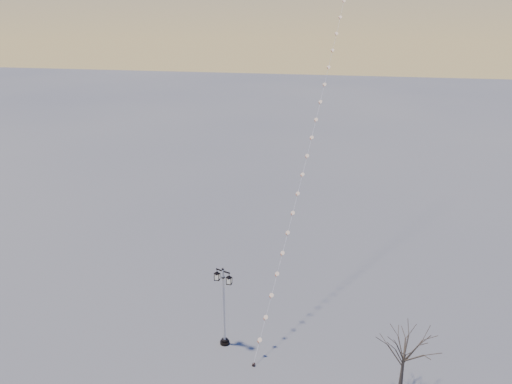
# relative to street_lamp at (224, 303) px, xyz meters

# --- Properties ---
(street_lamp) EXTENTS (1.35, 0.82, 5.56)m
(street_lamp) POSITION_rel_street_lamp_xyz_m (0.00, 0.00, 0.00)
(street_lamp) COLOR black
(street_lamp) RESTS_ON ground
(bare_tree) EXTENTS (2.40, 2.40, 3.99)m
(bare_tree) POSITION_rel_street_lamp_xyz_m (10.92, -2.20, -0.30)
(bare_tree) COLOR #393127
(bare_tree) RESTS_ON ground
(kite_train) EXTENTS (6.55, 33.28, 38.26)m
(kite_train) POSITION_rel_street_lamp_xyz_m (5.27, 14.58, 15.94)
(kite_train) COLOR black
(kite_train) RESTS_ON ground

